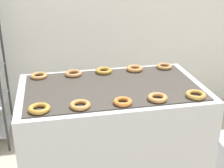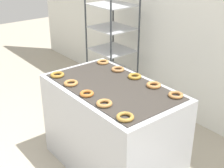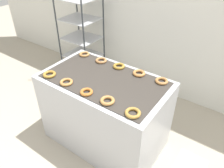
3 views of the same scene
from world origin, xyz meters
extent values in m
cube|color=silver|center=(0.00, 2.12, 1.40)|extent=(8.00, 0.05, 2.80)
cube|color=#B7BABF|center=(0.00, 0.67, 0.47)|extent=(1.41, 0.84, 0.95)
cube|color=#38332D|center=(0.00, 0.67, 0.95)|extent=(1.30, 0.74, 0.01)
cube|color=#262628|center=(0.39, 0.29, 0.66)|extent=(0.12, 0.07, 0.10)
cylinder|color=#33383D|center=(-1.51, 1.40, 0.79)|extent=(0.02, 0.02, 1.57)
cylinder|color=#33383D|center=(-0.94, 1.40, 0.79)|extent=(0.02, 0.02, 1.57)
cylinder|color=#33383D|center=(-1.51, 1.90, 0.79)|extent=(0.02, 0.02, 1.57)
cylinder|color=#33383D|center=(-0.94, 1.90, 0.79)|extent=(0.02, 0.02, 1.57)
cube|color=#B7BABF|center=(-1.23, 1.65, 0.16)|extent=(0.58, 0.50, 0.01)
cube|color=#B7BABF|center=(-1.23, 1.65, 0.48)|extent=(0.58, 0.50, 0.01)
cube|color=#B7BABF|center=(-1.23, 1.65, 0.80)|extent=(0.58, 0.50, 0.01)
cube|color=#B7BABF|center=(-1.23, 1.65, 1.12)|extent=(0.58, 0.50, 0.01)
torus|color=#AB7C2F|center=(-0.54, 0.38, 0.97)|extent=(0.14, 0.14, 0.03)
torus|color=#B87E40|center=(-0.28, 0.38, 0.97)|extent=(0.14, 0.14, 0.03)
torus|color=#BF6C2B|center=(0.01, 0.37, 0.97)|extent=(0.13, 0.13, 0.03)
torus|color=#B57E41|center=(0.26, 0.38, 0.97)|extent=(0.14, 0.14, 0.03)
torus|color=#AA8037|center=(0.54, 0.37, 0.97)|extent=(0.14, 0.14, 0.03)
torus|color=#B67E44|center=(-0.55, 0.97, 0.97)|extent=(0.14, 0.14, 0.03)
torus|color=#A97544|center=(-0.27, 0.97, 0.97)|extent=(0.14, 0.14, 0.03)
torus|color=#A87D2D|center=(-0.01, 0.98, 0.97)|extent=(0.14, 0.14, 0.03)
torus|color=#BE7C41|center=(0.26, 0.97, 0.97)|extent=(0.14, 0.14, 0.03)
torus|color=#AE7640|center=(0.54, 0.98, 0.97)|extent=(0.14, 0.14, 0.03)
camera|label=1|loc=(-0.44, -1.47, 1.91)|focal=50.00mm
camera|label=2|loc=(2.14, -1.04, 2.24)|focal=50.00mm
camera|label=3|loc=(1.22, -0.90, 2.27)|focal=35.00mm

